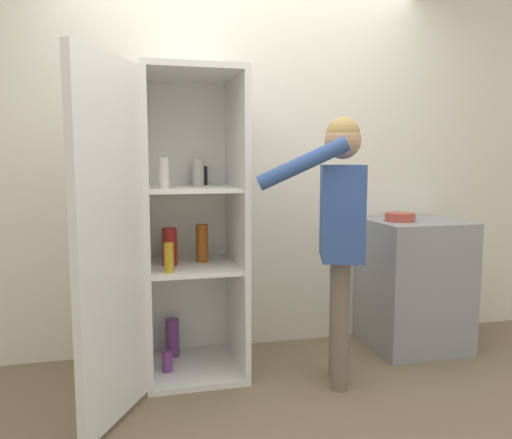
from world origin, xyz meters
The scene contains 6 objects.
ground_plane centered at (0.00, 0.00, 0.00)m, with size 12.00×12.00×0.00m, color #7A664C.
wall_back centered at (0.00, 0.98, 1.27)m, with size 7.00×0.06×2.55m.
refrigerator centered at (-0.50, 0.53, 0.91)m, with size 0.91×1.17×1.84m.
person centered at (0.40, 0.21, 0.99)m, with size 0.71×0.52×1.56m.
counter centered at (1.16, 0.63, 0.45)m, with size 0.63×0.59×0.90m.
bowl centered at (1.02, 0.62, 0.93)m, with size 0.20×0.20×0.06m.
Camera 1 is at (-0.74, -2.43, 1.31)m, focal length 35.00 mm.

